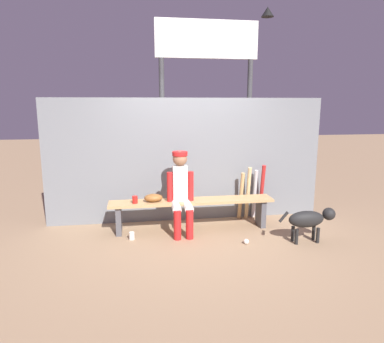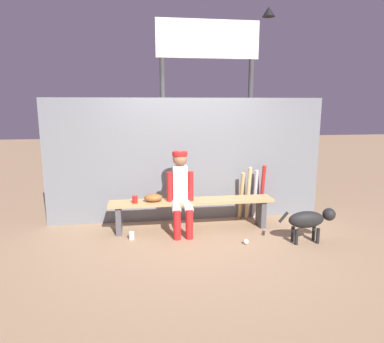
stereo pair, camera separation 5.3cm
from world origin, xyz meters
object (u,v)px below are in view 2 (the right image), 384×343
dugout_bench (192,206)px  scoreboard (211,68)px  bat_aluminum_silver (255,194)px  cup_on_bench (135,200)px  baseball (246,242)px  bat_wood_natural (248,193)px  cup_on_ground (132,236)px  bat_wood_tan (241,196)px  bat_aluminum_red (262,192)px  dog (310,220)px  player_seated (181,190)px  baseball_glove (153,198)px

dugout_bench → scoreboard: bearing=69.6°
bat_aluminum_silver → cup_on_bench: size_ratio=7.69×
bat_aluminum_silver → baseball: size_ratio=11.43×
dugout_bench → bat_wood_natural: bearing=18.7°
bat_aluminum_silver → baseball: 1.27m
dugout_bench → cup_on_ground: 1.02m
bat_wood_tan → bat_aluminum_red: bearing=1.0°
bat_wood_tan → scoreboard: 2.57m
bat_wood_natural → dog: (0.56, -1.10, -0.12)m
bat_aluminum_silver → cup_on_ground: 2.22m
bat_wood_natural → scoreboard: bearing=107.3°
dog → bat_wood_natural: bearing=117.1°
bat_wood_tan → bat_aluminum_silver: bat_aluminum_silver is taller
cup_on_ground → dog: dog is taller
dugout_bench → player_seated: 0.37m
player_seated → bat_wood_tan: (1.08, 0.46, -0.26)m
bat_wood_natural → bat_aluminum_red: bat_aluminum_red is taller
dog → dugout_bench: bearing=154.4°
dugout_bench → baseball_glove: 0.62m
dog → baseball: bearing=176.7°
baseball_glove → scoreboard: 2.91m
dog → bat_wood_tan: bearing=121.8°
dugout_bench → player_seated: player_seated is taller
bat_wood_natural → cup_on_ground: bat_wood_natural is taller
baseball_glove → bat_aluminum_silver: size_ratio=0.33×
player_seated → bat_aluminum_silver: bearing=20.9°
player_seated → baseball: player_seated is taller
bat_aluminum_red → baseball: (-0.59, -1.06, -0.43)m
bat_aluminum_red → dog: size_ratio=1.12×
dugout_bench → bat_aluminum_silver: bearing=19.2°
baseball_glove → scoreboard: size_ratio=0.08×
bat_aluminum_red → cup_on_bench: size_ratio=8.59×
bat_aluminum_silver → bat_aluminum_red: size_ratio=0.90×
bat_aluminum_red → cup_on_bench: 2.17m
bat_aluminum_silver → baseball: bearing=-113.7°
player_seated → baseball_glove: player_seated is taller
bat_wood_tan → dog: 1.30m
dugout_bench → cup_on_ground: bearing=-163.3°
dugout_bench → bat_aluminum_silver: 1.22m
cup_on_bench → player_seated: bearing=-5.1°
baseball → cup_on_bench: bearing=156.9°
cup_on_ground → baseball: bearing=-14.8°
baseball_glove → bat_wood_tan: bat_wood_tan is taller
bat_wood_natural → baseball: (-0.35, -1.05, -0.42)m
bat_wood_tan → dog: size_ratio=0.97×
player_seated → bat_wood_tan: bearing=23.0°
cup_on_ground → dog: 2.57m
bat_wood_natural → baseball_glove: bearing=-167.9°
cup_on_ground → dog: size_ratio=0.13×
baseball_glove → bat_wood_natural: bat_wood_natural is taller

